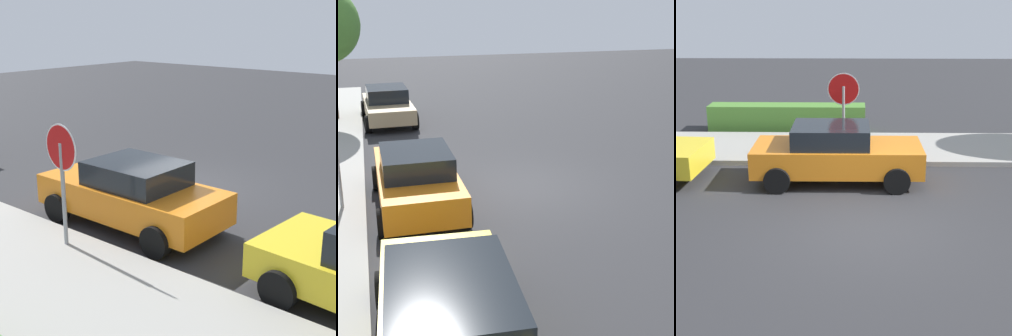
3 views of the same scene
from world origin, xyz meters
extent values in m
plane|color=#2D2D30|center=(0.00, 0.00, 0.00)|extent=(60.00, 60.00, 0.00)
cube|color=#9E9B93|center=(0.00, 5.56, 0.07)|extent=(32.00, 3.19, 0.14)
cylinder|color=gray|center=(-0.57, 4.49, 1.08)|extent=(0.08, 0.08, 2.15)
cylinder|color=white|center=(-0.57, 4.49, 2.07)|extent=(0.89, 0.06, 0.89)
cylinder|color=red|center=(-0.57, 4.49, 2.07)|extent=(0.83, 0.06, 0.83)
cube|color=orange|center=(-0.68, 2.76, 0.64)|extent=(4.23, 1.80, 0.67)
cube|color=black|center=(-0.85, 2.75, 1.22)|extent=(1.91, 1.57, 0.50)
cylinder|color=black|center=(0.74, 3.65, 0.32)|extent=(0.64, 0.22, 0.64)
cylinder|color=black|center=(0.75, 1.88, 0.32)|extent=(0.64, 0.22, 0.64)
cylinder|color=black|center=(-2.12, 3.63, 0.32)|extent=(0.64, 0.22, 0.64)
cylinder|color=black|center=(-2.11, 1.86, 0.32)|extent=(0.64, 0.22, 0.64)
cylinder|color=black|center=(-4.74, 3.74, 0.32)|extent=(0.65, 0.26, 0.64)
cube|color=#4C8433|center=(-2.63, 8.05, 0.45)|extent=(5.46, 0.88, 0.90)
camera|label=1|loc=(-7.96, 10.31, 4.36)|focal=55.00mm
camera|label=2|loc=(-12.25, 3.73, 4.89)|focal=55.00mm
camera|label=3|loc=(-0.27, -9.65, 4.51)|focal=55.00mm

